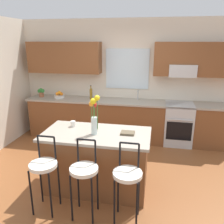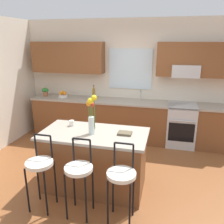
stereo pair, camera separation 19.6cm
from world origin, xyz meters
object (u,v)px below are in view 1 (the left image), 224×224
at_px(bottle_olive_oil, 91,94).
at_px(kitchen_island, 97,160).
at_px(bar_stool_middle, 84,173).
at_px(bar_stool_near, 44,168).
at_px(cookbook, 128,133).
at_px(fruit_bowl_oranges, 59,95).
at_px(flower_vase, 94,115).
at_px(oven_range, 178,124).
at_px(mug_ceramic, 73,124).
at_px(potted_plant_small, 41,92).
at_px(bar_stool_far, 128,177).

bearing_deg(bottle_olive_oil, kitchen_island, -71.99).
xyz_separation_m(kitchen_island, bar_stool_middle, (0.00, -0.63, 0.17)).
xyz_separation_m(kitchen_island, bar_stool_near, (-0.55, -0.63, 0.17)).
height_order(cookbook, fruit_bowl_oranges, fruit_bowl_oranges).
xyz_separation_m(bar_stool_middle, flower_vase, (-0.01, 0.58, 0.59)).
height_order(oven_range, bar_stool_middle, bar_stool_middle).
bearing_deg(cookbook, flower_vase, -168.55).
bearing_deg(oven_range, bottle_olive_oil, 179.29).
height_order(bar_stool_middle, fruit_bowl_oranges, fruit_bowl_oranges).
bearing_deg(fruit_bowl_oranges, bar_stool_middle, -61.32).
bearing_deg(bottle_olive_oil, cookbook, -60.24).
xyz_separation_m(bar_stool_middle, mug_ceramic, (-0.43, 0.82, 0.33)).
bearing_deg(flower_vase, bar_stool_middle, -88.73).
height_order(bar_stool_near, bottle_olive_oil, bottle_olive_oil).
relative_size(bar_stool_near, potted_plant_small, 4.90).
relative_size(bar_stool_middle, bar_stool_far, 1.00).
height_order(bar_stool_near, bar_stool_middle, same).
bearing_deg(mug_ceramic, cookbook, -9.18).
height_order(oven_range, cookbook, cookbook).
bearing_deg(kitchen_island, flower_vase, -104.42).
distance_m(kitchen_island, bar_stool_far, 0.85).
xyz_separation_m(bottle_olive_oil, potted_plant_small, (-1.25, 0.00, -0.01)).
xyz_separation_m(bar_stool_far, mug_ceramic, (-0.98, 0.82, 0.33)).
bearing_deg(bar_stool_far, cookbook, 97.70).
height_order(bar_stool_far, flower_vase, flower_vase).
height_order(bar_stool_far, bottle_olive_oil, bottle_olive_oil).
xyz_separation_m(fruit_bowl_oranges, potted_plant_small, (-0.46, -0.00, 0.06)).
bearing_deg(bar_stool_middle, bar_stool_far, 0.00).
relative_size(kitchen_island, potted_plant_small, 7.45).
bearing_deg(potted_plant_small, fruit_bowl_oranges, 0.51).
distance_m(kitchen_island, flower_vase, 0.76).
relative_size(bar_stool_middle, cookbook, 5.21).
height_order(kitchen_island, mug_ceramic, mug_ceramic).
bearing_deg(oven_range, bar_stool_near, -126.53).
height_order(oven_range, potted_plant_small, potted_plant_small).
height_order(bar_stool_middle, mug_ceramic, bar_stool_middle).
distance_m(bar_stool_near, bottle_olive_oil, 2.63).
height_order(bar_stool_near, cookbook, bar_stool_near).
xyz_separation_m(kitchen_island, cookbook, (0.46, 0.05, 0.47)).
xyz_separation_m(oven_range, flower_vase, (-1.37, -1.99, 0.76)).
bearing_deg(cookbook, bar_stool_middle, -124.28).
distance_m(bar_stool_middle, cookbook, 0.87).
bearing_deg(bottle_olive_oil, bar_stool_near, -88.03).
relative_size(bar_stool_far, flower_vase, 1.78).
relative_size(oven_range, kitchen_island, 0.58).
relative_size(oven_range, bar_stool_near, 0.88).
height_order(bar_stool_middle, potted_plant_small, potted_plant_small).
distance_m(bar_stool_middle, bottle_olive_oil, 2.70).
xyz_separation_m(oven_range, kitchen_island, (-1.35, -1.94, 0.00)).
relative_size(cookbook, bottle_olive_oil, 0.61).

